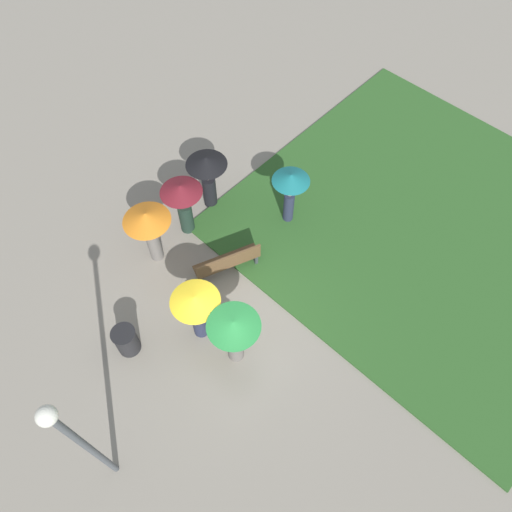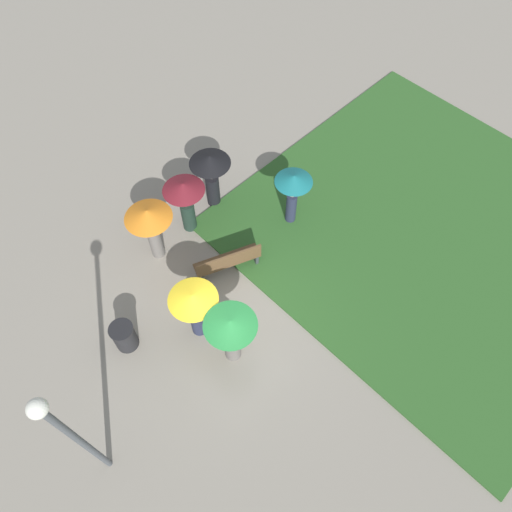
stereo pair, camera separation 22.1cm
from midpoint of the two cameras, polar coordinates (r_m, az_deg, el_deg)
name	(u,v)px [view 2 (the right image)]	position (r m, az deg, el deg)	size (l,w,h in m)	color
ground_plane	(231,330)	(12.28, -2.38, -8.48)	(90.00, 90.00, 0.00)	gray
lawn_patch_near	(432,230)	(14.61, 19.92, 2.83)	(9.37, 9.76, 0.06)	#2D5B26
park_bench	(228,261)	(12.66, -2.72, -0.63)	(1.75, 1.04, 0.90)	brown
lamp_post	(68,432)	(9.15, -20.01, -18.37)	(0.32, 0.32, 4.29)	#474C51
trash_bin	(124,336)	(12.12, -14.29, -8.89)	(0.57, 0.57, 0.82)	#232326
crowd_person_green	(231,332)	(10.86, -2.28, -8.63)	(1.18, 1.18, 1.80)	slate
crowd_person_teal	(293,188)	(12.94, 4.74, 7.77)	(0.98, 0.98, 1.83)	#282D47
crowd_person_orange	(150,221)	(12.42, -11.57, 3.89)	(1.18, 1.18, 1.85)	slate
crowd_person_black	(211,170)	(13.40, -4.72, 9.79)	(1.10, 1.10, 1.85)	black
crowd_person_yellow	(195,306)	(11.23, -6.47, -5.70)	(1.13, 1.13, 1.74)	#282D47
crowd_person_maroon	(185,197)	(12.94, -7.63, 6.69)	(1.09, 1.09, 1.79)	#1E3328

